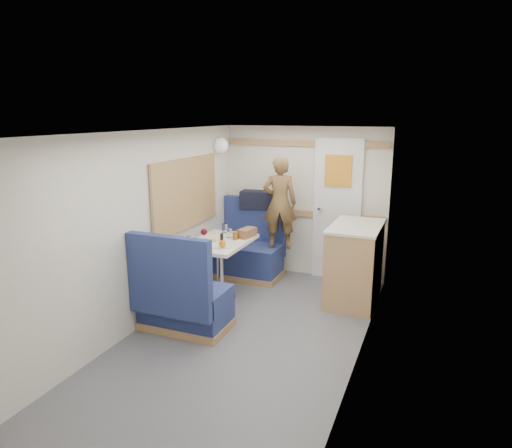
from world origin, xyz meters
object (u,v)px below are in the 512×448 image
at_px(tumbler_right, 229,233).
at_px(bench_near, 182,302).
at_px(wine_glass, 204,233).
at_px(beer_glass, 235,236).
at_px(tray, 221,244).
at_px(galley_counter, 354,263).
at_px(salt_grinder, 221,238).
at_px(bread_loaf, 247,233).
at_px(dinette_table, 220,254).
at_px(pepper_grinder, 222,238).
at_px(tumbler_left, 190,241).
at_px(tumbler_mid, 225,228).
at_px(duffel_bag, 259,200).
at_px(bench_far, 249,255).
at_px(person, 280,203).
at_px(orange_fruit, 222,244).
at_px(dome_light, 220,146).
at_px(cheese_block, 212,240).

bearing_deg(tumbler_right, bench_near, -92.10).
bearing_deg(wine_glass, beer_glass, 44.78).
bearing_deg(tray, tumbler_right, 98.97).
distance_m(galley_counter, salt_grinder, 1.58).
relative_size(wine_glass, bread_loaf, 0.68).
relative_size(tray, bread_loaf, 1.31).
height_order(dinette_table, wine_glass, wine_glass).
xyz_separation_m(galley_counter, pepper_grinder, (-1.43, -0.56, 0.30)).
height_order(tumbler_left, tumbler_mid, tumbler_mid).
bearing_deg(duffel_bag, tray, -94.65).
bearing_deg(salt_grinder, bench_far, 91.40).
bearing_deg(dinette_table, galley_counter, 20.54).
height_order(bench_far, person, person).
distance_m(orange_fruit, wine_glass, 0.33).
distance_m(person, tray, 1.11).
bearing_deg(bench_near, salt_grinder, 88.59).
bearing_deg(bench_near, tray, 82.95).
relative_size(dinette_table, tumbler_left, 8.33).
distance_m(person, tumbler_mid, 0.79).
bearing_deg(galley_counter, beer_glass, -161.91).
xyz_separation_m(tray, orange_fruit, (0.08, -0.14, 0.05)).
bearing_deg(beer_glass, bench_near, -98.26).
xyz_separation_m(tumbler_mid, tumbler_right, (0.15, -0.18, -0.01)).
bearing_deg(tumbler_left, dome_light, 98.17).
relative_size(dome_light, cheese_block, 1.92).
bearing_deg(tumbler_left, duffel_bag, 79.31).
bearing_deg(bread_loaf, bench_near, -101.13).
relative_size(person, beer_glass, 12.27).
bearing_deg(tumbler_left, salt_grinder, 50.20).
height_order(dinette_table, person, person).
xyz_separation_m(tray, wine_glass, (-0.21, -0.00, 0.11)).
relative_size(orange_fruit, beer_glass, 0.82).
height_order(dinette_table, cheese_block, cheese_block).
xyz_separation_m(orange_fruit, tumbler_left, (-0.40, -0.02, -0.00)).
xyz_separation_m(orange_fruit, wine_glass, (-0.29, 0.13, 0.07)).
distance_m(cheese_block, salt_grinder, 0.13).
distance_m(wine_glass, tumbler_mid, 0.51).
xyz_separation_m(dome_light, salt_grinder, (0.41, -0.85, -0.99)).
bearing_deg(bread_loaf, cheese_block, -123.46).
bearing_deg(person, tray, 55.92).
height_order(person, cheese_block, person).
distance_m(bench_far, tumbler_left, 1.28).
relative_size(dinette_table, tumbler_mid, 7.90).
bearing_deg(galley_counter, tumbler_left, -153.34).
bearing_deg(pepper_grinder, cheese_block, -124.18).
bearing_deg(dinette_table, tumbler_mid, 106.95).
bearing_deg(tumbler_left, tumbler_right, 61.28).
distance_m(dinette_table, bench_far, 0.90).
height_order(wine_glass, pepper_grinder, wine_glass).
xyz_separation_m(bench_near, tumbler_right, (0.04, 1.05, 0.47)).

